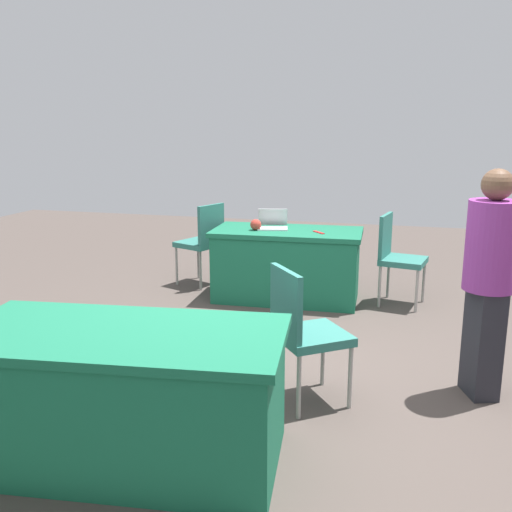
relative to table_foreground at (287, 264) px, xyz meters
name	(u,v)px	position (x,y,z in m)	size (l,w,h in m)	color
ground_plane	(261,382)	(-0.26, 2.09, -0.39)	(14.40, 14.40, 0.00)	#4C423D
table_foreground	(287,264)	(0.00, 0.00, 0.00)	(1.62, 0.86, 0.77)	#196647
table_mid_left	(123,396)	(0.23, 3.24, 0.00)	(1.89, 1.07, 0.77)	#196647
chair_near_front	(203,239)	(1.06, -0.28, 0.18)	(0.57, 0.57, 0.97)	#9E9993
chair_tucked_right	(397,253)	(-1.15, -0.13, 0.16)	(0.52, 0.52, 0.95)	#9E9993
chair_by_pillar	(303,327)	(-0.61, 2.32, 0.16)	(0.62, 0.62, 0.95)	#9E9993
person_presenter	(489,274)	(-1.79, 1.87, 0.49)	(0.43, 0.43, 1.58)	#26262D
laptop_silver	(273,225)	(0.17, -0.04, 0.42)	(0.37, 0.35, 0.21)	silver
yarn_ball	(256,225)	(0.32, 0.10, 0.44)	(0.12, 0.12, 0.12)	#B2382D
scissors_red	(319,232)	(-0.35, 0.08, 0.39)	(0.18, 0.04, 0.01)	red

